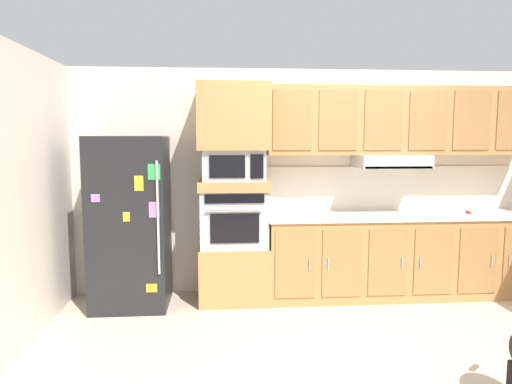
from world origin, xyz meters
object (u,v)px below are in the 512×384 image
Objects in this scene: refrigerator at (131,222)px; built_in_oven at (234,218)px; microwave at (234,165)px; screwdriver at (469,212)px.

refrigerator reaches higher than built_in_oven.
refrigerator is 2.73× the size of microwave.
microwave is 2.64m from screwdriver.
microwave is 4.51× the size of screwdriver.
built_in_oven is at bearing 178.91° from screwdriver.
refrigerator reaches higher than screwdriver.
microwave is (1.07, 0.07, 0.58)m from refrigerator.
built_in_oven reaches higher than screwdriver.
screwdriver is (2.58, -0.05, -0.53)m from microwave.
refrigerator is 12.31× the size of screwdriver.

